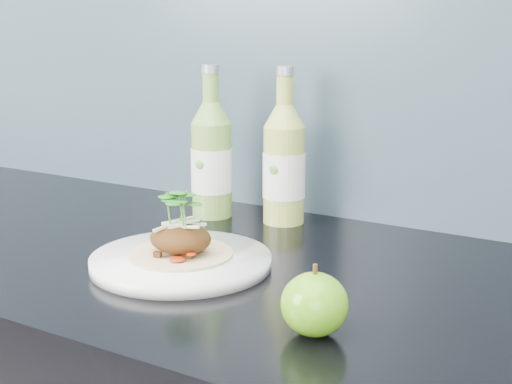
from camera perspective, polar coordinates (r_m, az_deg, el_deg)
subway_backsplash at (r=1.19m, az=5.30°, el=14.91°), size 4.00×0.02×0.70m
dinner_plate at (r=0.95m, az=-6.02°, el=-5.52°), size 0.28×0.28×0.02m
pork_taco at (r=0.94m, az=-6.07°, el=-3.46°), size 0.14×0.14×0.09m
green_apple at (r=0.74m, az=4.70°, el=-8.94°), size 0.08×0.08×0.08m
cider_bottle_left at (r=1.18m, az=-3.58°, el=2.58°), size 0.09×0.09×0.25m
cider_bottle_right at (r=1.14m, az=2.26°, el=2.20°), size 0.08×0.08×0.25m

